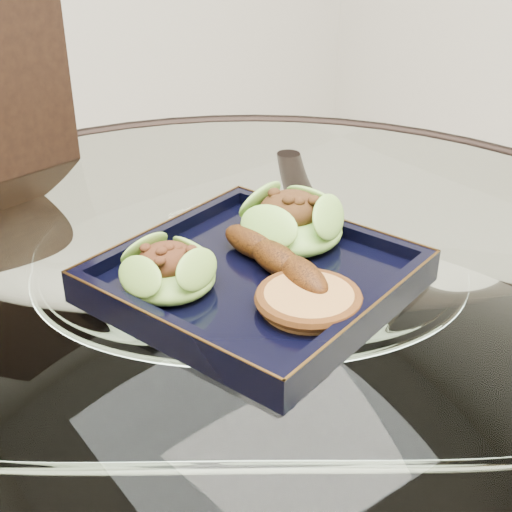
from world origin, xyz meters
TOP-DOWN VIEW (x-y plane):
  - dining_table at (-0.00, -0.00)m, footprint 1.13×1.13m
  - dining_chair at (-0.18, 0.30)m, footprint 0.53×0.53m
  - navy_plate at (-0.00, -0.01)m, footprint 0.33×0.33m
  - lettuce_wrap_left at (-0.08, 0.02)m, footprint 0.10×0.10m
  - lettuce_wrap_right at (0.07, 0.02)m, footprint 0.12×0.12m
  - roasted_plantain at (0.02, -0.02)m, footprint 0.04×0.16m
  - crumb_patty at (-0.00, -0.09)m, footprint 0.11×0.11m

SIDE VIEW (x-z plane):
  - dining_chair at x=-0.18m, z-range 0.06..1.13m
  - dining_table at x=0.00m, z-range 0.21..0.98m
  - navy_plate at x=0.00m, z-range 0.76..0.78m
  - crumb_patty at x=0.00m, z-range 0.78..0.80m
  - roasted_plantain at x=0.02m, z-range 0.78..0.81m
  - lettuce_wrap_left at x=-0.08m, z-range 0.78..0.81m
  - lettuce_wrap_right at x=0.07m, z-range 0.78..0.82m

